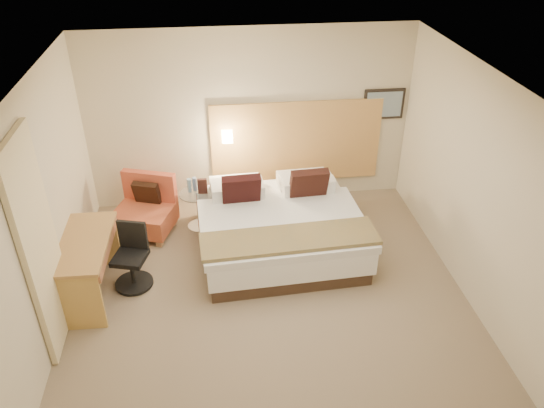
{
  "coord_description": "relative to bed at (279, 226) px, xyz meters",
  "views": [
    {
      "loc": [
        -0.56,
        -4.82,
        4.38
      ],
      "look_at": [
        0.1,
        0.64,
        1.0
      ],
      "focal_mm": 35.0,
      "sensor_mm": 36.0,
      "label": 1
    }
  ],
  "objects": [
    {
      "name": "floor",
      "position": [
        -0.26,
        -1.12,
        -0.35
      ],
      "size": [
        4.8,
        5.0,
        0.02
      ],
      "primitive_type": "cube",
      "color": "#7A6852",
      "rests_on": "ground"
    },
    {
      "name": "ceiling",
      "position": [
        -0.26,
        -1.12,
        2.37
      ],
      "size": [
        4.8,
        5.0,
        0.02
      ],
      "primitive_type": "cube",
      "color": "white",
      "rests_on": "floor"
    },
    {
      "name": "wall_back",
      "position": [
        -0.26,
        1.39,
        1.01
      ],
      "size": [
        4.8,
        0.02,
        2.7
      ],
      "primitive_type": "cube",
      "color": "beige",
      "rests_on": "floor"
    },
    {
      "name": "wall_front",
      "position": [
        -0.26,
        -3.63,
        1.01
      ],
      "size": [
        4.8,
        0.02,
        2.7
      ],
      "primitive_type": "cube",
      "color": "beige",
      "rests_on": "floor"
    },
    {
      "name": "wall_left",
      "position": [
        -2.67,
        -1.12,
        1.01
      ],
      "size": [
        0.02,
        5.0,
        2.7
      ],
      "primitive_type": "cube",
      "color": "beige",
      "rests_on": "floor"
    },
    {
      "name": "wall_right",
      "position": [
        2.15,
        -1.12,
        1.01
      ],
      "size": [
        0.02,
        5.0,
        2.7
      ],
      "primitive_type": "cube",
      "color": "beige",
      "rests_on": "floor"
    },
    {
      "name": "headboard_panel",
      "position": [
        0.44,
        1.35,
        0.61
      ],
      "size": [
        2.6,
        0.04,
        1.3
      ],
      "primitive_type": "cube",
      "color": "#BC8849",
      "rests_on": "wall_back"
    },
    {
      "name": "art_frame",
      "position": [
        1.76,
        1.36,
        1.16
      ],
      "size": [
        0.62,
        0.03,
        0.47
      ],
      "primitive_type": "cube",
      "color": "black",
      "rests_on": "wall_back"
    },
    {
      "name": "art_canvas",
      "position": [
        1.76,
        1.34,
        1.16
      ],
      "size": [
        0.54,
        0.01,
        0.39
      ],
      "primitive_type": "cube",
      "color": "gray",
      "rests_on": "wall_back"
    },
    {
      "name": "lamp_arm",
      "position": [
        -0.61,
        1.3,
        0.81
      ],
      "size": [
        0.02,
        0.12,
        0.02
      ],
      "primitive_type": "cylinder",
      "rotation": [
        1.57,
        0.0,
        0.0
      ],
      "color": "silver",
      "rests_on": "wall_back"
    },
    {
      "name": "lamp_shade",
      "position": [
        -0.61,
        1.24,
        0.81
      ],
      "size": [
        0.15,
        0.15,
        0.15
      ],
      "primitive_type": "cube",
      "color": "#FAE9C3",
      "rests_on": "wall_back"
    },
    {
      "name": "curtain",
      "position": [
        -2.62,
        -1.37,
        0.88
      ],
      "size": [
        0.06,
        0.9,
        2.42
      ],
      "primitive_type": "cube",
      "color": "beige",
      "rests_on": "wall_left"
    },
    {
      "name": "bottle_a",
      "position": [
        -1.19,
        0.7,
        0.33
      ],
      "size": [
        0.06,
        0.06,
        0.2
      ],
      "primitive_type": "cylinder",
      "rotation": [
        0.0,
        0.0,
        -0.02
      ],
      "color": "#7AA3BC",
      "rests_on": "side_table"
    },
    {
      "name": "bottle_b",
      "position": [
        -1.12,
        0.73,
        0.33
      ],
      "size": [
        0.06,
        0.06,
        0.2
      ],
      "primitive_type": "cylinder",
      "rotation": [
        0.0,
        0.0,
        -0.02
      ],
      "color": "#7E98C4",
      "rests_on": "side_table"
    },
    {
      "name": "menu_folder",
      "position": [
        -1.01,
        0.64,
        0.34
      ],
      "size": [
        0.13,
        0.05,
        0.22
      ],
      "primitive_type": "cube",
      "rotation": [
        0.0,
        0.0,
        -0.02
      ],
      "color": "#321814",
      "rests_on": "side_table"
    },
    {
      "name": "bed",
      "position": [
        0.0,
        0.0,
        0.0
      ],
      "size": [
        2.23,
        2.18,
        1.05
      ],
      "color": "#3B291D",
      "rests_on": "floor"
    },
    {
      "name": "lounge_chair",
      "position": [
        -1.84,
        0.65,
        -0.01
      ],
      "size": [
        0.97,
        0.91,
        0.83
      ],
      "color": "tan",
      "rests_on": "floor"
    },
    {
      "name": "side_table",
      "position": [
        -1.09,
        0.65,
        -0.02
      ],
      "size": [
        0.52,
        0.52,
        0.57
      ],
      "color": "silver",
      "rests_on": "floor"
    },
    {
      "name": "desk",
      "position": [
        -2.37,
        -0.7,
        0.28
      ],
      "size": [
        0.61,
        1.28,
        0.79
      ],
      "color": "#A57840",
      "rests_on": "floor"
    },
    {
      "name": "desk_chair",
      "position": [
        -1.91,
        -0.55,
        0.01
      ],
      "size": [
        0.58,
        0.58,
        0.84
      ],
      "color": "black",
      "rests_on": "floor"
    }
  ]
}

